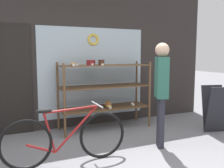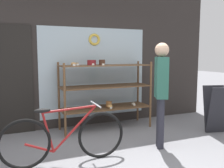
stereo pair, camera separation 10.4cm
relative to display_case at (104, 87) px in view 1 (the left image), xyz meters
name	(u,v)px [view 1 (the left image)]	position (x,y,z in m)	size (l,w,h in m)	color
storefront_facade	(82,48)	(-0.33, 0.44, 0.78)	(6.14, 0.13, 3.40)	#2D2826
display_case	(104,87)	(0.00, 0.00, 0.00)	(1.87, 0.60, 1.43)	brown
bicycle	(66,138)	(-1.14, -1.35, -0.50)	(1.77, 0.46, 0.83)	black
sandwich_board	(215,109)	(1.92, -1.12, -0.41)	(0.53, 0.48, 0.92)	#232328
pedestrian	(161,86)	(0.45, -1.35, 0.15)	(0.30, 0.37, 1.72)	#282833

